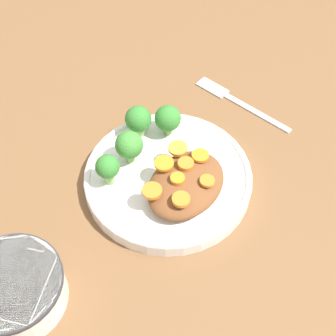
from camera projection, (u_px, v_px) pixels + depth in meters
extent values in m
plane|color=brown|center=(168.00, 183.00, 0.68)|extent=(4.00, 4.00, 0.00)
cylinder|color=white|center=(168.00, 179.00, 0.68)|extent=(0.24, 0.24, 0.02)
torus|color=white|center=(168.00, 174.00, 0.67)|extent=(0.24, 0.24, 0.01)
cylinder|color=white|center=(14.00, 290.00, 0.55)|extent=(0.12, 0.12, 0.05)
cylinder|color=#333338|center=(9.00, 282.00, 0.54)|extent=(0.13, 0.13, 0.01)
cylinder|color=white|center=(11.00, 284.00, 0.54)|extent=(0.10, 0.10, 0.01)
ellipsoid|color=brown|center=(186.00, 184.00, 0.64)|extent=(0.13, 0.09, 0.03)
cylinder|color=#759E51|center=(168.00, 128.00, 0.71)|extent=(0.01, 0.01, 0.02)
sphere|color=#337A2D|center=(168.00, 118.00, 0.69)|extent=(0.04, 0.04, 0.04)
cylinder|color=#759E51|center=(109.00, 176.00, 0.65)|extent=(0.01, 0.01, 0.03)
sphere|color=#337A2D|center=(107.00, 167.00, 0.63)|extent=(0.03, 0.03, 0.03)
cylinder|color=#759E51|center=(130.00, 155.00, 0.68)|extent=(0.01, 0.01, 0.02)
sphere|color=#3D8433|center=(129.00, 145.00, 0.66)|extent=(0.04, 0.04, 0.04)
cylinder|color=#7FA85B|center=(139.00, 129.00, 0.71)|extent=(0.02, 0.02, 0.02)
sphere|color=#337A2D|center=(138.00, 119.00, 0.69)|extent=(0.04, 0.04, 0.04)
cylinder|color=orange|center=(180.00, 150.00, 0.65)|extent=(0.03, 0.03, 0.00)
cylinder|color=orange|center=(152.00, 191.00, 0.61)|extent=(0.03, 0.03, 0.01)
cylinder|color=orange|center=(178.00, 178.00, 0.62)|extent=(0.02, 0.02, 0.01)
cylinder|color=orange|center=(208.00, 179.00, 0.62)|extent=(0.02, 0.02, 0.00)
cylinder|color=orange|center=(186.00, 164.00, 0.63)|extent=(0.02, 0.02, 0.01)
cylinder|color=orange|center=(200.00, 155.00, 0.65)|extent=(0.02, 0.02, 0.00)
cylinder|color=orange|center=(181.00, 199.00, 0.60)|extent=(0.02, 0.02, 0.01)
cylinder|color=orange|center=(165.00, 164.00, 0.64)|extent=(0.03, 0.03, 0.00)
cube|color=#BDBDBD|center=(257.00, 112.00, 0.77)|extent=(0.02, 0.13, 0.01)
cube|color=#BDBDBD|center=(213.00, 87.00, 0.81)|extent=(0.03, 0.06, 0.01)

